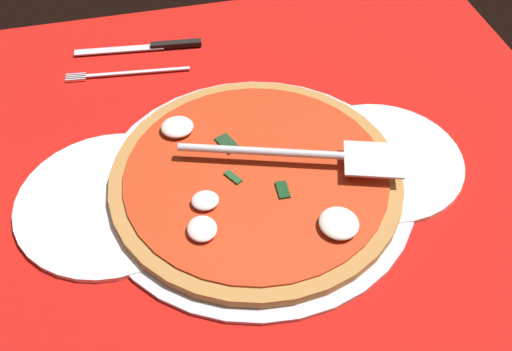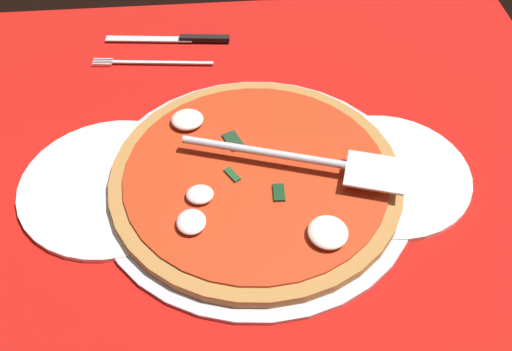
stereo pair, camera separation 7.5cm
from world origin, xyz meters
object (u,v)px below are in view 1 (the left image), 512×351
object	(u,v)px
dinner_plate_left	(111,202)
pizza	(255,177)
pizza_server	(304,154)
place_setting_far	(140,61)
dinner_plate_right	(380,160)

from	to	relation	value
dinner_plate_left	pizza	distance (cm)	18.28
pizza	pizza_server	world-z (taller)	pizza_server
pizza	pizza_server	bearing A→B (deg)	1.46
pizza_server	place_setting_far	distance (cm)	34.70
pizza	pizza_server	xyz separation A→B (cm)	(6.26, 0.16, 2.48)
pizza_server	place_setting_far	size ratio (longest dim) A/B	1.28
dinner_plate_left	place_setting_far	xyz separation A→B (cm)	(6.47, 28.35, -0.14)
dinner_plate_right	pizza_server	xyz separation A→B (cm)	(-10.79, 0.02, 3.64)
dinner_plate_left	pizza_server	size ratio (longest dim) A/B	0.85
dinner_plate_right	pizza	size ratio (longest dim) A/B	0.59
place_setting_far	dinner_plate_right	bearing A→B (deg)	140.55
dinner_plate_left	place_setting_far	distance (cm)	29.08
dinner_plate_left	pizza	world-z (taller)	pizza
dinner_plate_right	place_setting_far	world-z (taller)	place_setting_far
dinner_plate_left	dinner_plate_right	size ratio (longest dim) A/B	1.09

